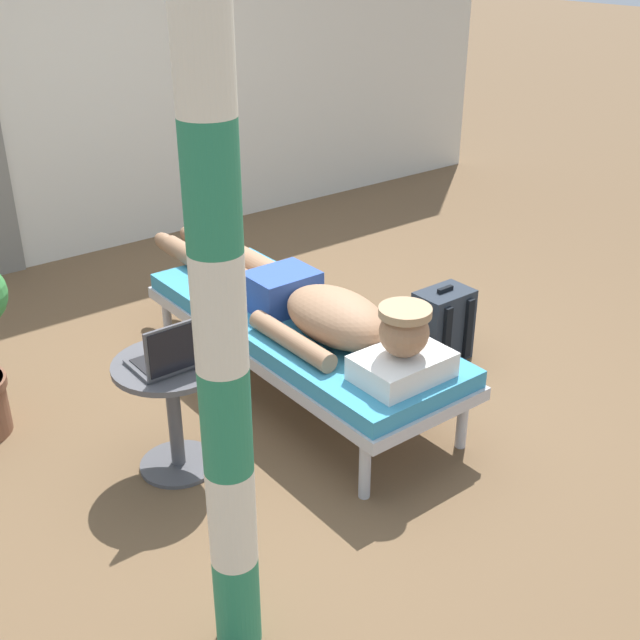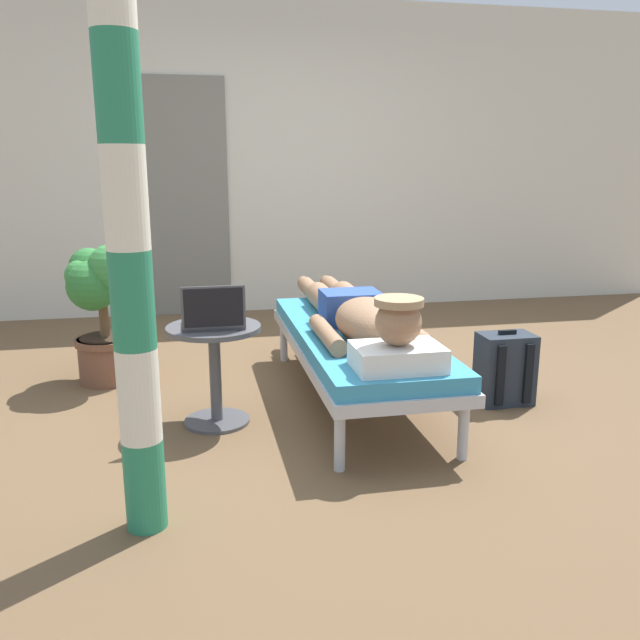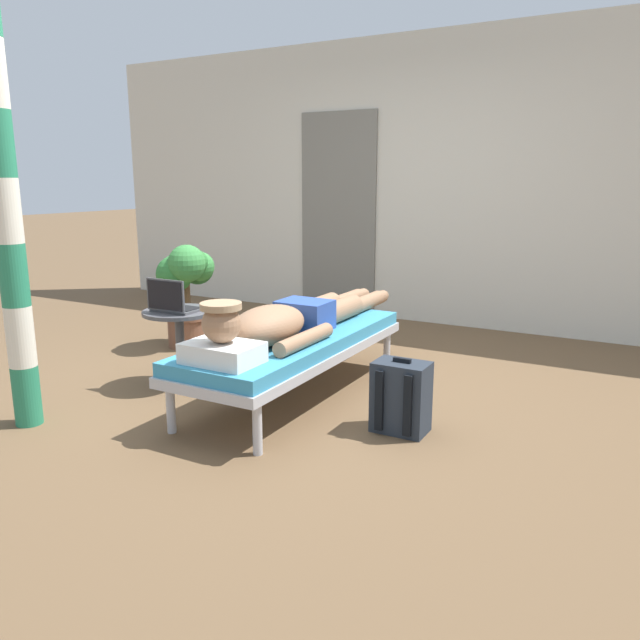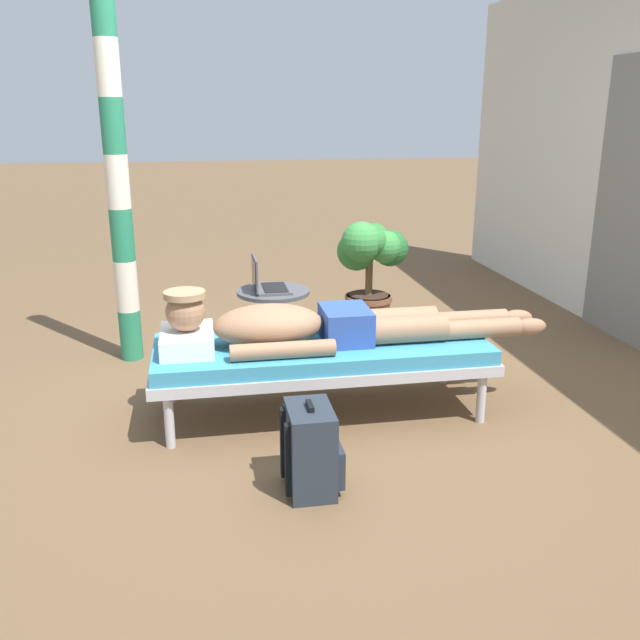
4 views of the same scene
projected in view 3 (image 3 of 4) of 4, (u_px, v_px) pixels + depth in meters
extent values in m
plane|color=brown|center=(280.00, 390.00, 4.15)|extent=(40.00, 40.00, 0.00)
cube|color=beige|center=(432.00, 182.00, 5.93)|extent=(7.60, 0.20, 2.70)
cube|color=slate|center=(338.00, 215.00, 6.36)|extent=(0.84, 0.03, 2.04)
cylinder|color=#B7B7BC|center=(319.00, 341.00, 4.86)|extent=(0.05, 0.05, 0.28)
cylinder|color=#B7B7BC|center=(387.00, 351.00, 4.59)|extent=(0.05, 0.05, 0.28)
cylinder|color=#B7B7BC|center=(171.00, 409.00, 3.43)|extent=(0.05, 0.05, 0.28)
cylinder|color=#B7B7BC|center=(257.00, 429.00, 3.15)|extent=(0.05, 0.05, 0.28)
cube|color=#B7B7BC|center=(294.00, 350.00, 3.97)|extent=(0.68, 1.88, 0.06)
cube|color=teal|center=(294.00, 340.00, 3.95)|extent=(0.65, 1.84, 0.08)
cube|color=white|center=(223.00, 353.00, 3.31)|extent=(0.40, 0.28, 0.11)
sphere|color=#997051|center=(221.00, 324.00, 3.27)|extent=(0.21, 0.21, 0.21)
cylinder|color=tan|center=(221.00, 306.00, 3.25)|extent=(0.22, 0.22, 0.03)
ellipsoid|color=#997051|center=(268.00, 325.00, 3.67)|extent=(0.35, 0.60, 0.23)
cylinder|color=#997051|center=(243.00, 331.00, 3.83)|extent=(0.09, 0.55, 0.09)
cylinder|color=#997051|center=(304.00, 339.00, 3.62)|extent=(0.09, 0.55, 0.09)
cube|color=#2D4C9E|center=(305.00, 315.00, 4.04)|extent=(0.33, 0.26, 0.19)
cylinder|color=#997051|center=(319.00, 307.00, 4.38)|extent=(0.15, 0.42, 0.15)
cylinder|color=#997051|center=(346.00, 300.00, 4.75)|extent=(0.11, 0.44, 0.11)
ellipsoid|color=#997051|center=(362.00, 295.00, 5.00)|extent=(0.09, 0.20, 0.10)
cylinder|color=#997051|center=(340.00, 310.00, 4.30)|extent=(0.15, 0.42, 0.15)
cylinder|color=#997051|center=(366.00, 302.00, 4.67)|extent=(0.11, 0.44, 0.11)
ellipsoid|color=#997051|center=(382.00, 297.00, 4.92)|extent=(0.09, 0.20, 0.10)
cylinder|color=#4C4C51|center=(182.00, 383.00, 4.26)|extent=(0.34, 0.34, 0.02)
cylinder|color=#4C4C51|center=(180.00, 348.00, 4.20)|extent=(0.06, 0.06, 0.48)
cylinder|color=#4C4C51|center=(179.00, 312.00, 4.15)|extent=(0.48, 0.48, 0.02)
cube|color=#4C4C51|center=(178.00, 309.00, 4.14)|extent=(0.31, 0.22, 0.02)
cube|color=black|center=(179.00, 307.00, 4.15)|extent=(0.27, 0.15, 0.00)
cube|color=#4C4C51|center=(165.00, 295.00, 4.02)|extent=(0.31, 0.01, 0.21)
cube|color=black|center=(165.00, 296.00, 4.01)|extent=(0.29, 0.00, 0.19)
cube|color=#262D38|center=(401.00, 397.00, 3.44)|extent=(0.30, 0.20, 0.40)
cube|color=#262D38|center=(408.00, 402.00, 3.56)|extent=(0.23, 0.04, 0.18)
cube|color=black|center=(379.00, 401.00, 3.38)|extent=(0.04, 0.02, 0.34)
cube|color=black|center=(408.00, 406.00, 3.30)|extent=(0.04, 0.02, 0.34)
cube|color=black|center=(402.00, 360.00, 3.39)|extent=(0.10, 0.02, 0.02)
cylinder|color=brown|center=(189.00, 330.00, 5.22)|extent=(0.34, 0.34, 0.28)
cylinder|color=brown|center=(188.00, 316.00, 5.19)|extent=(0.37, 0.37, 0.04)
cylinder|color=#332319|center=(188.00, 313.00, 5.19)|extent=(0.31, 0.31, 0.01)
cylinder|color=brown|center=(187.00, 295.00, 5.16)|extent=(0.06, 0.06, 0.31)
sphere|color=#2D7233|center=(195.00, 262.00, 5.05)|extent=(0.21, 0.21, 0.21)
sphere|color=#38843D|center=(200.00, 266.00, 5.16)|extent=(0.25, 0.25, 0.25)
sphere|color=#23602D|center=(197.00, 268.00, 5.26)|extent=(0.28, 0.28, 0.28)
sphere|color=#2D7233|center=(183.00, 261.00, 5.17)|extent=(0.24, 0.24, 0.24)
sphere|color=#38843D|center=(175.00, 267.00, 5.14)|extent=(0.20, 0.20, 0.20)
sphere|color=#2D7233|center=(174.00, 274.00, 5.05)|extent=(0.30, 0.30, 0.30)
sphere|color=#38843D|center=(187.00, 264.00, 4.98)|extent=(0.30, 0.30, 0.30)
cylinder|color=#267F59|center=(27.00, 395.00, 3.55)|extent=(0.15, 0.15, 0.35)
cylinder|color=silver|center=(20.00, 336.00, 3.47)|extent=(0.15, 0.15, 0.35)
cylinder|color=#267F59|center=(14.00, 275.00, 3.39)|extent=(0.15, 0.15, 0.35)
cylinder|color=silver|center=(6.00, 211.00, 3.32)|extent=(0.15, 0.15, 0.35)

